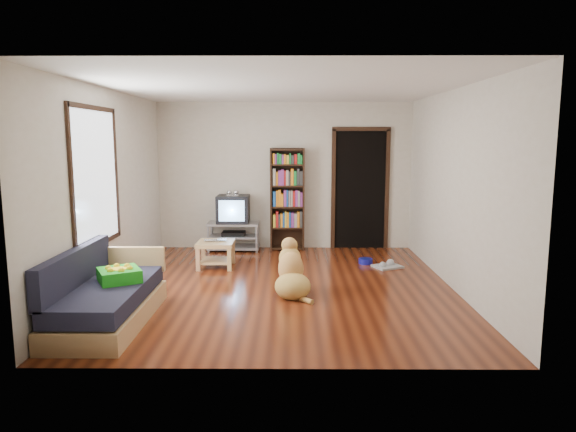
{
  "coord_description": "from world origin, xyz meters",
  "views": [
    {
      "loc": [
        0.13,
        -6.66,
        1.95
      ],
      "look_at": [
        0.08,
        0.36,
        0.9
      ],
      "focal_mm": 32.0,
      "sensor_mm": 36.0,
      "label": 1
    }
  ],
  "objects_px": {
    "laptop": "(215,241)",
    "grey_rag": "(387,266)",
    "dog_bowl": "(366,261)",
    "bookshelf": "(287,194)",
    "green_cushion": "(119,275)",
    "tv_stand": "(234,235)",
    "crt_tv": "(233,209)",
    "dog": "(291,274)",
    "sofa": "(105,299)",
    "coffee_table": "(216,249)"
  },
  "relations": [
    {
      "from": "laptop",
      "to": "dog",
      "type": "distance_m",
      "value": 1.8
    },
    {
      "from": "laptop",
      "to": "grey_rag",
      "type": "relative_size",
      "value": 0.85
    },
    {
      "from": "dog_bowl",
      "to": "grey_rag",
      "type": "relative_size",
      "value": 0.55
    },
    {
      "from": "bookshelf",
      "to": "sofa",
      "type": "xyz_separation_m",
      "value": [
        -1.92,
        -3.72,
        -0.74
      ]
    },
    {
      "from": "grey_rag",
      "to": "laptop",
      "type": "bearing_deg",
      "value": -179.59
    },
    {
      "from": "dog_bowl",
      "to": "crt_tv",
      "type": "bearing_deg",
      "value": 155.8
    },
    {
      "from": "crt_tv",
      "to": "green_cushion",
      "type": "bearing_deg",
      "value": -103.57
    },
    {
      "from": "green_cushion",
      "to": "bookshelf",
      "type": "xyz_separation_m",
      "value": [
        1.8,
        3.59,
        0.51
      ]
    },
    {
      "from": "grey_rag",
      "to": "bookshelf",
      "type": "relative_size",
      "value": 0.22
    },
    {
      "from": "grey_rag",
      "to": "coffee_table",
      "type": "distance_m",
      "value": 2.65
    },
    {
      "from": "dog_bowl",
      "to": "dog",
      "type": "height_order",
      "value": "dog"
    },
    {
      "from": "dog_bowl",
      "to": "sofa",
      "type": "xyz_separation_m",
      "value": [
        -3.17,
        -2.66,
        0.22
      ]
    },
    {
      "from": "laptop",
      "to": "sofa",
      "type": "xyz_separation_m",
      "value": [
        -0.84,
        -2.4,
        -0.15
      ]
    },
    {
      "from": "sofa",
      "to": "tv_stand",
      "type": "bearing_deg",
      "value": 74.98
    },
    {
      "from": "crt_tv",
      "to": "sofa",
      "type": "height_order",
      "value": "crt_tv"
    },
    {
      "from": "sofa",
      "to": "coffee_table",
      "type": "relative_size",
      "value": 3.27
    },
    {
      "from": "laptop",
      "to": "dog_bowl",
      "type": "xyz_separation_m",
      "value": [
        2.34,
        0.27,
        -0.37
      ]
    },
    {
      "from": "tv_stand",
      "to": "crt_tv",
      "type": "bearing_deg",
      "value": 90.0
    },
    {
      "from": "tv_stand",
      "to": "dog",
      "type": "bearing_deg",
      "value": -68.46
    },
    {
      "from": "dog_bowl",
      "to": "laptop",
      "type": "bearing_deg",
      "value": -173.44
    },
    {
      "from": "crt_tv",
      "to": "laptop",
      "type": "bearing_deg",
      "value": -96.26
    },
    {
      "from": "dog_bowl",
      "to": "tv_stand",
      "type": "bearing_deg",
      "value": 156.28
    },
    {
      "from": "grey_rag",
      "to": "sofa",
      "type": "bearing_deg",
      "value": -145.21
    },
    {
      "from": "coffee_table",
      "to": "sofa",
      "type": "bearing_deg",
      "value": -109.02
    },
    {
      "from": "green_cushion",
      "to": "grey_rag",
      "type": "distance_m",
      "value": 4.08
    },
    {
      "from": "tv_stand",
      "to": "dog",
      "type": "xyz_separation_m",
      "value": [
        1.03,
        -2.6,
        -0.0
      ]
    },
    {
      "from": "dog_bowl",
      "to": "bookshelf",
      "type": "bearing_deg",
      "value": 139.7
    },
    {
      "from": "laptop",
      "to": "grey_rag",
      "type": "bearing_deg",
      "value": -10.67
    },
    {
      "from": "tv_stand",
      "to": "dog_bowl",
      "type": "bearing_deg",
      "value": -23.72
    },
    {
      "from": "grey_rag",
      "to": "bookshelf",
      "type": "height_order",
      "value": "bookshelf"
    },
    {
      "from": "tv_stand",
      "to": "green_cushion",
      "type": "bearing_deg",
      "value": -103.65
    },
    {
      "from": "laptop",
      "to": "grey_rag",
      "type": "xyz_separation_m",
      "value": [
        2.64,
        0.02,
        -0.4
      ]
    },
    {
      "from": "green_cushion",
      "to": "dog",
      "type": "xyz_separation_m",
      "value": [
        1.88,
        0.9,
        -0.22
      ]
    },
    {
      "from": "green_cushion",
      "to": "bookshelf",
      "type": "height_order",
      "value": "bookshelf"
    },
    {
      "from": "green_cushion",
      "to": "dog",
      "type": "bearing_deg",
      "value": -3.35
    },
    {
      "from": "tv_stand",
      "to": "sofa",
      "type": "distance_m",
      "value": 3.76
    },
    {
      "from": "green_cushion",
      "to": "tv_stand",
      "type": "relative_size",
      "value": 0.46
    },
    {
      "from": "grey_rag",
      "to": "bookshelf",
      "type": "bearing_deg",
      "value": 139.79
    },
    {
      "from": "tv_stand",
      "to": "coffee_table",
      "type": "xyz_separation_m",
      "value": [
        -0.14,
        -1.21,
        0.01
      ]
    },
    {
      "from": "tv_stand",
      "to": "bookshelf",
      "type": "relative_size",
      "value": 0.5
    },
    {
      "from": "grey_rag",
      "to": "bookshelf",
      "type": "distance_m",
      "value": 2.26
    },
    {
      "from": "green_cushion",
      "to": "tv_stand",
      "type": "distance_m",
      "value": 3.61
    },
    {
      "from": "grey_rag",
      "to": "coffee_table",
      "type": "height_order",
      "value": "coffee_table"
    },
    {
      "from": "sofa",
      "to": "laptop",
      "type": "bearing_deg",
      "value": 70.76
    },
    {
      "from": "grey_rag",
      "to": "crt_tv",
      "type": "bearing_deg",
      "value": 153.64
    },
    {
      "from": "dog_bowl",
      "to": "dog",
      "type": "relative_size",
      "value": 0.26
    },
    {
      "from": "tv_stand",
      "to": "coffee_table",
      "type": "bearing_deg",
      "value": -96.53
    },
    {
      "from": "dog",
      "to": "sofa",
      "type": "bearing_deg",
      "value": -152.68
    },
    {
      "from": "bookshelf",
      "to": "dog",
      "type": "bearing_deg",
      "value": -88.4
    },
    {
      "from": "tv_stand",
      "to": "dog",
      "type": "height_order",
      "value": "dog"
    }
  ]
}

